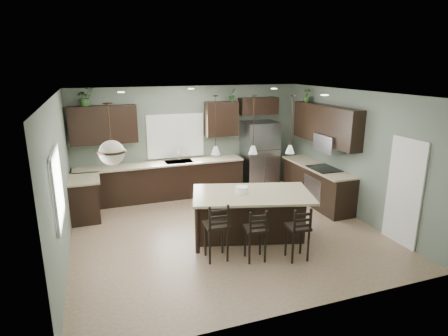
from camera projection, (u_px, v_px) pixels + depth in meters
ground at (226, 232)px, 7.69m from camera, size 6.00×6.00×0.00m
pantry_door at (404, 192)px, 6.97m from camera, size 0.04×0.82×2.04m
window_back at (175, 136)px, 9.63m from camera, size 1.35×0.02×1.00m
window_left at (57, 187)px, 5.59m from camera, size 0.02×1.10×1.00m
left_return_cabs at (85, 199)px, 8.24m from camera, size 0.60×0.90×0.90m
left_return_countertop at (84, 179)px, 8.13m from camera, size 0.66×0.96×0.04m
back_lower_cabs at (162, 181)px, 9.52m from camera, size 4.20×0.60×0.90m
back_countertop at (161, 164)px, 9.38m from camera, size 4.20×0.66×0.04m
sink_inset at (179, 162)px, 9.52m from camera, size 0.70×0.45×0.01m
faucet at (179, 156)px, 9.45m from camera, size 0.02×0.02×0.28m
back_upper_left at (103, 125)px, 8.82m from camera, size 1.55×0.34×0.90m
back_upper_right at (221, 119)px, 9.77m from camera, size 0.85×0.34×0.90m
fridge_header at (258, 106)px, 10.03m from camera, size 1.05×0.34×0.45m
right_lower_cabs at (317, 185)px, 9.23m from camera, size 0.60×2.35×0.90m
right_countertop at (317, 167)px, 9.10m from camera, size 0.66×2.35×0.04m
cooktop at (324, 169)px, 8.85m from camera, size 0.58×0.75×0.02m
wall_oven_front at (312, 190)px, 8.89m from camera, size 0.01×0.72×0.60m
right_upper_cabs at (326, 124)px, 8.88m from camera, size 0.34×2.35×0.90m
microwave at (329, 143)px, 8.72m from camera, size 0.40×0.75×0.40m
refrigerator at (259, 156)px, 10.20m from camera, size 0.90×0.74×1.85m
kitchen_island at (252, 215)px, 7.34m from camera, size 2.53×1.85×0.92m
serving_dish at (242, 190)px, 7.18m from camera, size 0.24×0.24×0.14m
bar_stool_left at (216, 231)px, 6.49m from camera, size 0.42×0.42×1.07m
bar_stool_center at (255, 234)px, 6.47m from camera, size 0.40×0.40×0.97m
bar_stool_right at (298, 233)px, 6.50m from camera, size 0.40×0.40×0.99m
pendant_left at (215, 125)px, 6.82m from camera, size 0.17×0.17×1.10m
pendant_center at (254, 125)px, 6.86m from camera, size 0.17×0.17×1.10m
pendant_right at (291, 125)px, 6.90m from camera, size 0.17×0.17×1.10m
chandelier at (110, 134)px, 5.50m from camera, size 0.42×0.42×0.94m
plant_back_left at (85, 97)px, 8.50m from camera, size 0.48×0.45×0.42m
plant_back_right at (232, 94)px, 9.67m from camera, size 0.24×0.22×0.35m
plant_right_wall at (307, 95)px, 9.47m from camera, size 0.24×0.24×0.33m
room_shell at (226, 151)px, 7.24m from camera, size 6.00×6.00×6.00m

